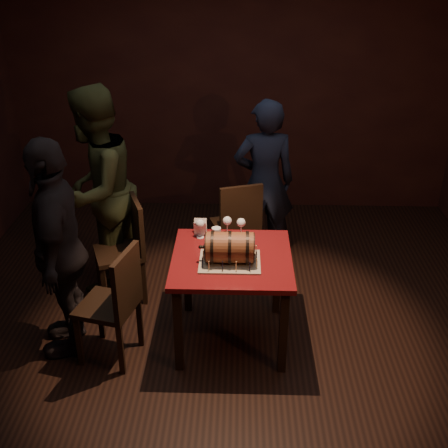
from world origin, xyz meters
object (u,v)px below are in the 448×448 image
Objects in this scene: wine_glass_left at (200,224)px; pint_of_ale at (216,237)px; wine_glass_right at (241,223)px; person_left_rear at (96,191)px; pub_table at (232,269)px; barrel_cake at (230,247)px; wine_glass_mid at (227,222)px; chair_left_rear at (128,245)px; person_back at (264,182)px; chair_back at (238,223)px; person_left_front at (59,249)px; chair_left_front at (116,300)px.

pint_of_ale is (0.14, -0.12, -0.05)m from wine_glass_left.
wine_glass_right is 1.37m from person_left_rear.
wine_glass_right reaches higher than pub_table.
barrel_cake is 2.54× the size of wine_glass_mid.
pub_table is 0.97× the size of chair_left_rear.
wine_glass_left is at bearing -165.10° from wine_glass_mid.
person_back is at bearing 32.10° from chair_left_rear.
chair_back is 0.48m from person_back.
person_back is at bearing 123.21° from person_left_front.
wine_glass_left is 1.00× the size of wine_glass_mid.
chair_left_front reaches higher than wine_glass_left.
wine_glass_right is at bearing 38.19° from pint_of_ale.
wine_glass_left is 1.07× the size of pint_of_ale.
person_left_rear reaches higher than pub_table.
chair_back is 1.00× the size of chair_left_rear.
wine_glass_left is 0.33m from wine_glass_right.
person_back reaches higher than wine_glass_right.
pub_table is at bearing 79.84° from barrel_cake.
barrel_cake is at bearing 70.04° from person_left_rear.
wine_glass_right is 1.40m from person_left_front.
person_left_rear is 0.94m from person_left_front.
chair_left_front is at bearing 60.44° from person_left_front.
wine_glass_left is 0.10× the size of person_back.
wine_glass_right is (0.33, 0.03, 0.00)m from wine_glass_left.
wine_glass_right is 0.79m from chair_back.
person_left_front reaches higher than chair_left_front.
wine_glass_mid is 1.03m from person_back.
pint_of_ale is 1.26m from person_left_rear.
chair_left_rear is 0.55m from person_left_rear.
barrel_cake is at bearing 81.44° from person_left_front.
pub_table is at bearing 72.88° from person_left_rear.
barrel_cake is at bearing 12.09° from chair_left_front.
wine_glass_left is 0.17× the size of chair_left_rear.
chair_left_rear is at bearing 156.86° from wine_glass_left.
chair_left_front reaches higher than pint_of_ale.
chair_left_rear is 1.00× the size of chair_left_front.
pub_table is at bearing 70.81° from person_back.
chair_left_front is (-0.80, -0.62, -0.34)m from wine_glass_mid.
wine_glass_right is 0.17× the size of chair_left_rear.
pint_of_ale is at bearing -141.81° from wine_glass_right.
pub_table is at bearing -101.46° from wine_glass_right.
person_left_front reaches higher than pub_table.
wine_glass_mid is 1.07m from chair_left_front.
pint_of_ale is (-0.08, -0.18, -0.04)m from wine_glass_mid.
chair_left_rear is at bearing 66.98° from person_left_rear.
person_left_front is at bearing -179.00° from barrel_cake.
person_left_rear is at bearing 139.51° from chair_left_rear.
chair_left_front is at bearing 47.61° from person_back.
barrel_cake is at bearing -57.46° from wine_glass_left.
chair_left_front is (-0.91, -0.59, -0.35)m from wine_glass_right.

